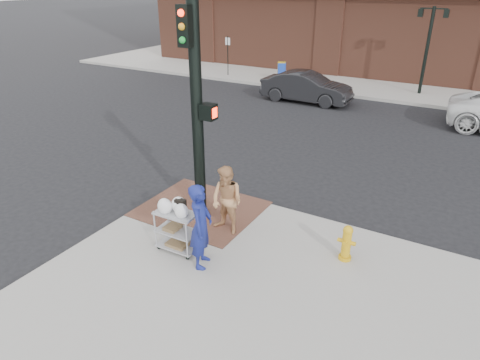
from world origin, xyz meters
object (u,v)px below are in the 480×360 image
Objects in this scene: lamp_post at (428,41)px; woman_blue at (201,226)px; fire_hydrant at (347,242)px; sedan_dark at (306,87)px; traffic_signal_pole at (197,104)px; utility_cart at (177,227)px; pedestrian_tan at (227,201)px.

lamp_post reaches higher than woman_blue.
fire_hydrant is (2.39, 1.59, -0.48)m from woman_blue.
woman_blue reaches higher than fire_hydrant.
fire_hydrant is (5.57, -11.51, -0.15)m from sedan_dark.
traffic_signal_pole is at bearing -99.24° from lamp_post.
traffic_signal_pole reaches higher than woman_blue.
traffic_signal_pole is at bearing 107.55° from utility_cart.
pedestrian_tan is 2.65m from fire_hydrant.
sedan_dark is at bearing 113.08° from pedestrian_tan.
lamp_post is 0.95× the size of sedan_dark.
utility_cart is (-0.50, -1.13, -0.24)m from pedestrian_tan.
woman_blue is 0.80m from utility_cart.
lamp_post is 5.17× the size of fire_hydrant.
fire_hydrant is at bearing -154.83° from sedan_dark.
lamp_post is at bearing -25.04° from woman_blue.
woman_blue is 2.91m from fire_hydrant.
woman_blue is at bearing -11.86° from utility_cart.
lamp_post is 2.29× the size of woman_blue.
fire_hydrant is at bearing 15.63° from pedestrian_tan.
fire_hydrant is at bearing -1.70° from traffic_signal_pole.
sedan_dark is 5.43× the size of fire_hydrant.
traffic_signal_pole is 2.18m from pedestrian_tan.
pedestrian_tan is at bearing -173.39° from fire_hydrant.
woman_blue is 1.31m from pedestrian_tan.
traffic_signal_pole is at bearing 178.30° from fire_hydrant.
utility_cart reaches higher than fire_hydrant.
fire_hydrant is (2.61, 0.30, -0.38)m from pedestrian_tan.
pedestrian_tan reaches higher than utility_cart.
utility_cart is at bearing -72.45° from traffic_signal_pole.
pedestrian_tan is (-0.22, 1.28, -0.09)m from woman_blue.
woman_blue is at bearing -94.30° from lamp_post.
lamp_post is at bearing -49.91° from sedan_dark.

